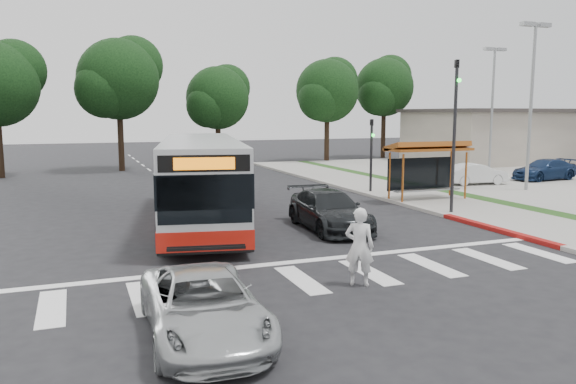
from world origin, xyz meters
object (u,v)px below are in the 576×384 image
transit_bus (201,181)px  silver_suv_south (204,306)px  dark_sedan (329,210)px  pedestrian (359,247)px

transit_bus → silver_suv_south: 11.82m
dark_sedan → transit_bus: bearing=146.3°
dark_sedan → silver_suv_south: (-6.61, -8.45, -0.08)m
transit_bus → dark_sedan: 5.25m
transit_bus → dark_sedan: (4.15, -3.07, -0.93)m
transit_bus → dark_sedan: size_ratio=2.58×
transit_bus → pedestrian: 9.83m
dark_sedan → silver_suv_south: bearing=-125.1°
transit_bus → silver_suv_south: size_ratio=2.79×
silver_suv_south → transit_bus: bearing=80.3°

